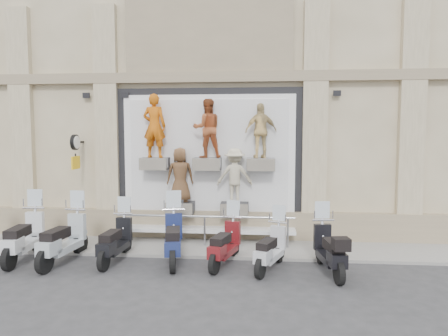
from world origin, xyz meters
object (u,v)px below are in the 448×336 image
at_px(guard_rail, 205,232).
at_px(scooter_h, 330,240).
at_px(scooter_c, 63,229).
at_px(scooter_e, 173,229).
at_px(scooter_d, 115,231).
at_px(scooter_g, 271,240).
at_px(clock_sign_bracket, 75,147).
at_px(scooter_b, 24,227).
at_px(scooter_f, 225,235).

height_order(guard_rail, scooter_h, scooter_h).
relative_size(scooter_c, scooter_e, 1.00).
relative_size(scooter_d, scooter_g, 1.07).
height_order(clock_sign_bracket, scooter_h, clock_sign_bracket).
bearing_deg(scooter_b, scooter_d, -4.63).
bearing_deg(scooter_f, clock_sign_bracket, 173.32).
distance_m(scooter_b, scooter_d, 2.34).
distance_m(guard_rail, scooter_b, 4.65).
bearing_deg(scooter_f, guard_rail, 131.61).
bearing_deg(guard_rail, scooter_b, -161.37).
distance_m(scooter_b, scooter_h, 7.51).
relative_size(scooter_b, scooter_c, 1.00).
bearing_deg(scooter_e, scooter_h, -18.07).
relative_size(guard_rail, scooter_d, 2.65).
height_order(clock_sign_bracket, scooter_g, clock_sign_bracket).
bearing_deg(scooter_f, scooter_d, -164.81).
bearing_deg(clock_sign_bracket, scooter_c, -73.70).
bearing_deg(guard_rail, scooter_g, -42.87).
distance_m(scooter_e, scooter_g, 2.42).
height_order(scooter_d, scooter_e, scooter_e).
bearing_deg(guard_rail, scooter_f, -64.08).
height_order(guard_rail, scooter_g, scooter_g).
relative_size(clock_sign_bracket, scooter_h, 0.53).
bearing_deg(scooter_h, guard_rail, 143.03).
height_order(scooter_e, scooter_h, scooter_e).
bearing_deg(scooter_g, scooter_b, -160.10).
relative_size(clock_sign_bracket, scooter_d, 0.53).
height_order(scooter_b, scooter_e, scooter_b).
xyz_separation_m(scooter_c, scooter_h, (6.41, -0.18, -0.08)).
xyz_separation_m(scooter_f, scooter_g, (1.09, -0.24, -0.03)).
bearing_deg(guard_rail, scooter_h, -29.74).
distance_m(scooter_c, scooter_d, 1.26).
xyz_separation_m(guard_rail, scooter_g, (1.79, -1.66, 0.26)).
bearing_deg(guard_rail, scooter_e, -114.69).
distance_m(scooter_d, scooter_e, 1.45).
bearing_deg(scooter_h, scooter_f, 164.37).
height_order(clock_sign_bracket, scooter_b, clock_sign_bracket).
relative_size(scooter_e, scooter_h, 1.09).
bearing_deg(guard_rail, clock_sign_bracket, 173.16).
distance_m(scooter_b, scooter_e, 3.79).
xyz_separation_m(guard_rail, clock_sign_bracket, (-3.90, 0.47, 2.34)).
distance_m(guard_rail, scooter_d, 2.50).
bearing_deg(scooter_b, scooter_g, -8.29).
bearing_deg(clock_sign_bracket, scooter_h, -17.76).
height_order(scooter_c, scooter_g, scooter_c).
bearing_deg(clock_sign_bracket, scooter_f, -22.37).
distance_m(guard_rail, scooter_e, 1.50).
bearing_deg(guard_rail, scooter_c, -154.08).
height_order(scooter_g, scooter_h, scooter_h).
bearing_deg(scooter_g, clock_sign_bracket, -178.95).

